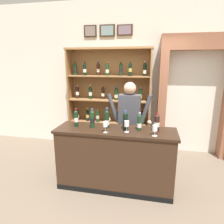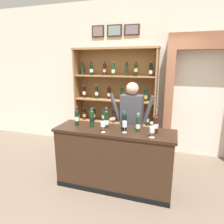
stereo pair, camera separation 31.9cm
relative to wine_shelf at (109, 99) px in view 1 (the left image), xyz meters
The scene contains 15 objects.
ground_plane 1.88m from the wine_shelf, 74.69° to the right, with size 14.00×14.00×0.02m, color #6B5B4C.
back_wall 0.69m from the wine_shelf, 41.14° to the left, with size 12.00×0.19×3.30m.
wine_shelf is the anchor object (origin of this frame).
archway_doorway 1.84m from the wine_shelf, ahead, with size 1.49×0.45×2.53m.
tasting_counter 1.62m from the wine_shelf, 73.88° to the right, with size 1.86×0.56×0.98m.
shopkeeper 0.97m from the wine_shelf, 55.18° to the right, with size 0.83×0.22×1.65m.
tasting_bottle_vin_santo 1.40m from the wine_shelf, 99.68° to the right, with size 0.07×0.07×0.30m.
tasting_bottle_prosecco 1.38m from the wine_shelf, 88.68° to the right, with size 0.07×0.07×0.31m.
tasting_bottle_grappa 1.37m from the wine_shelf, 79.07° to the right, with size 0.08×0.08×0.32m.
tasting_bottle_rosso 1.47m from the wine_shelf, 67.95° to the right, with size 0.08×0.08×0.29m.
tasting_bottle_riserva 1.57m from the wine_shelf, 60.76° to the right, with size 0.07×0.07×0.28m.
tasting_bottle_bianco 1.71m from the wine_shelf, 53.14° to the right, with size 0.08×0.08×0.28m.
wine_glass_center 1.60m from the wine_shelf, 79.66° to the right, with size 0.07×0.07×0.17m.
wine_glass_spare 1.86m from the wine_shelf, 57.53° to the right, with size 0.08×0.08×0.16m.
wine_glass_right 1.60m from the wine_shelf, 68.33° to the right, with size 0.07×0.07×0.17m.
Camera 1 is at (0.56, -2.86, 1.99)m, focal length 31.95 mm.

